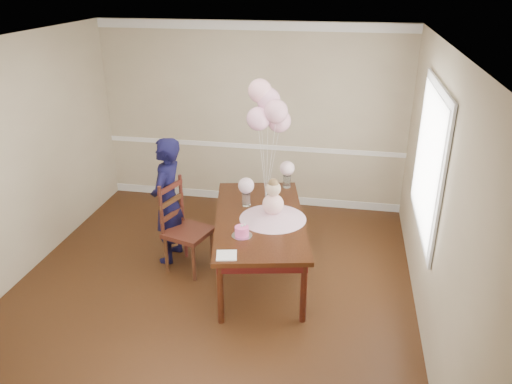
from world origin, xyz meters
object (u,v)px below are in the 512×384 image
object	(u,v)px
birthday_cake	(242,231)
woman	(168,201)
dining_chair_seat	(188,232)
dining_table_top	(259,219)

from	to	relation	value
birthday_cake	woman	size ratio (longest dim) A/B	0.10
birthday_cake	dining_chair_seat	size ratio (longest dim) A/B	0.31
dining_chair_seat	dining_table_top	bearing A→B (deg)	20.99
birthday_cake	dining_table_top	bearing A→B (deg)	77.87
woman	dining_chair_seat	bearing A→B (deg)	59.69
dining_table_top	birthday_cake	bearing A→B (deg)	-113.96
dining_chair_seat	woman	bearing A→B (deg)	164.34
dining_table_top	dining_chair_seat	world-z (taller)	dining_table_top
woman	birthday_cake	bearing A→B (deg)	61.87
birthday_cake	woman	xyz separation A→B (m)	(-1.04, 0.62, -0.02)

